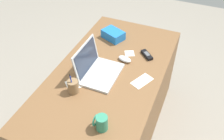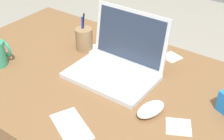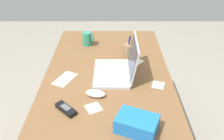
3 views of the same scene
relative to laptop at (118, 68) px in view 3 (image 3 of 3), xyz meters
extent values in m
cube|color=brown|center=(0.05, -0.07, -0.42)|extent=(1.53, 0.80, 0.73)
cube|color=silver|center=(0.00, -0.04, -0.04)|extent=(0.34, 0.22, 0.02)
cube|color=silver|center=(0.00, -0.02, -0.03)|extent=(0.28, 0.11, 0.00)
cube|color=silver|center=(0.00, -0.11, -0.03)|extent=(0.09, 0.05, 0.00)
cube|color=silver|center=(0.00, 0.09, 0.08)|extent=(0.33, 0.05, 0.22)
cube|color=#283347|center=(0.00, 0.08, 0.08)|extent=(0.30, 0.04, 0.19)
ellipsoid|color=white|center=(0.23, -0.13, -0.03)|extent=(0.09, 0.12, 0.04)
cylinder|color=#338C6B|center=(-0.43, -0.23, 0.00)|extent=(0.07, 0.07, 0.10)
torus|color=#338C6B|center=(-0.43, -0.19, 0.01)|extent=(0.07, 0.01, 0.07)
cube|color=black|center=(0.35, -0.28, -0.04)|extent=(0.12, 0.12, 0.02)
cube|color=#595B60|center=(0.35, -0.28, -0.02)|extent=(0.06, 0.06, 0.00)
cylinder|color=olive|center=(-0.23, 0.08, 0.00)|extent=(0.08, 0.08, 0.10)
cylinder|color=#1933B2|center=(-0.24, 0.08, 0.04)|extent=(0.01, 0.02, 0.13)
cylinder|color=black|center=(-0.24, 0.08, 0.04)|extent=(0.01, 0.03, 0.15)
cube|color=blue|center=(0.49, 0.08, -0.01)|extent=(0.19, 0.22, 0.08)
cube|color=white|center=(0.12, 0.24, -0.05)|extent=(0.09, 0.09, 0.00)
cube|color=white|center=(0.05, -0.33, -0.05)|extent=(0.19, 0.15, 0.00)
cube|color=white|center=(-0.15, 0.09, -0.05)|extent=(0.20, 0.19, 0.00)
cube|color=white|center=(0.33, -0.14, -0.05)|extent=(0.11, 0.10, 0.00)
camera|label=1|loc=(-1.24, -0.63, 1.21)|focal=39.79mm
camera|label=2|loc=(0.57, -0.84, 0.64)|focal=49.61mm
camera|label=3|loc=(1.35, -0.04, 0.81)|focal=40.14mm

